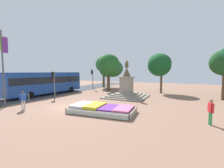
# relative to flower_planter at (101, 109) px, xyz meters

# --- Properties ---
(ground_plane) EXTENTS (72.67, 72.67, 0.00)m
(ground_plane) POSITION_rel_flower_planter_xyz_m (-3.68, 0.52, -0.29)
(ground_plane) COLOR #8C6651
(street_asphalt_strip) EXTENTS (6.51, 63.58, 0.01)m
(street_asphalt_strip) POSITION_rel_flower_planter_xyz_m (-13.22, 0.52, -0.28)
(street_asphalt_strip) COLOR #3D3D42
(street_asphalt_strip) RESTS_ON ground_plane
(flower_planter) EXTENTS (5.72, 3.27, 0.66)m
(flower_planter) POSITION_rel_flower_planter_xyz_m (0.00, 0.00, 0.00)
(flower_planter) COLOR #38281C
(flower_planter) RESTS_ON ground_plane
(statue_monument) EXTENTS (5.22, 5.22, 4.93)m
(statue_monument) POSITION_rel_flower_planter_xyz_m (-0.82, 8.17, 0.70)
(statue_monument) COLOR gray
(statue_monument) RESTS_ON ground_plane
(traffic_light_mid_block) EXTENTS (0.41, 0.30, 3.43)m
(traffic_light_mid_block) POSITION_rel_flower_planter_xyz_m (-9.34, 3.60, 2.12)
(traffic_light_mid_block) COLOR slate
(traffic_light_mid_block) RESTS_ON ground_plane
(traffic_light_far_corner) EXTENTS (0.41, 0.29, 3.78)m
(traffic_light_far_corner) POSITION_rel_flower_planter_xyz_m (-9.72, 13.29, 2.31)
(traffic_light_far_corner) COLOR #4C5156
(traffic_light_far_corner) RESTS_ON ground_plane
(banner_pole) EXTENTS (0.18, 1.22, 7.37)m
(banner_pole) POSITION_rel_flower_planter_xyz_m (-9.49, -2.36, 3.81)
(banner_pole) COLOR #4C5156
(banner_pole) RESTS_ON ground_plane
(city_bus) EXTENTS (3.09, 12.09, 3.34)m
(city_bus) POSITION_rel_flower_planter_xyz_m (-12.44, 5.06, 1.63)
(city_bus) COLOR #1E4799
(city_bus) RESTS_ON ground_plane
(pedestrian_near_planter) EXTENTS (0.32, 0.55, 1.68)m
(pedestrian_near_planter) POSITION_rel_flower_planter_xyz_m (-6.86, -2.23, 0.68)
(pedestrian_near_planter) COLOR beige
(pedestrian_near_planter) RESTS_ON ground_plane
(pedestrian_crossing_plaza) EXTENTS (0.33, 0.54, 1.69)m
(pedestrian_crossing_plaza) POSITION_rel_flower_planter_xyz_m (7.80, 0.60, 0.69)
(pedestrian_crossing_plaza) COLOR #338C4C
(pedestrian_crossing_plaza) RESTS_ON ground_plane
(kerb_bollard_mid_a) EXTENTS (0.13, 0.13, 0.84)m
(kerb_bollard_mid_a) POSITION_rel_flower_planter_xyz_m (-9.65, -2.70, 0.15)
(kerb_bollard_mid_a) COLOR #2D2D33
(kerb_bollard_mid_a) RESTS_ON ground_plane
(kerb_bollard_mid_b) EXTENTS (0.16, 0.16, 0.88)m
(kerb_bollard_mid_b) POSITION_rel_flower_planter_xyz_m (-9.75, 0.28, 0.18)
(kerb_bollard_mid_b) COLOR slate
(kerb_bollard_mid_b) RESTS_ON ground_plane
(kerb_bollard_north) EXTENTS (0.16, 0.16, 1.03)m
(kerb_bollard_north) POSITION_rel_flower_planter_xyz_m (-9.76, 0.28, 0.26)
(kerb_bollard_north) COLOR #4C5156
(kerb_bollard_north) RESTS_ON ground_plane
(park_tree_far_left) EXTENTS (3.75, 4.21, 6.42)m
(park_tree_far_left) POSITION_rel_flower_planter_xyz_m (2.36, 14.71, 4.36)
(park_tree_far_left) COLOR brown
(park_tree_far_left) RESTS_ON ground_plane
(park_tree_far_right) EXTENTS (4.72, 5.57, 6.93)m
(park_tree_far_right) POSITION_rel_flower_planter_xyz_m (-9.59, 18.34, 4.43)
(park_tree_far_right) COLOR brown
(park_tree_far_right) RESTS_ON ground_plane
(park_tree_street_side) EXTENTS (4.25, 4.05, 6.56)m
(park_tree_street_side) POSITION_rel_flower_planter_xyz_m (-5.73, 12.99, 4.06)
(park_tree_street_side) COLOR brown
(park_tree_street_side) RESTS_ON ground_plane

